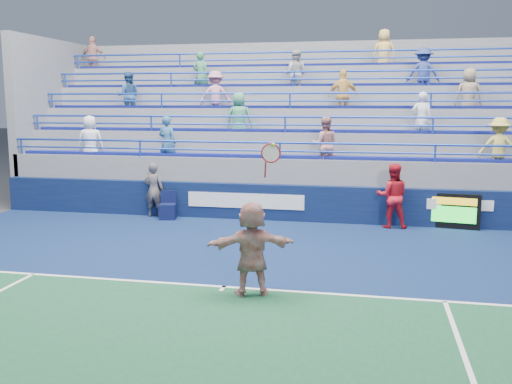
% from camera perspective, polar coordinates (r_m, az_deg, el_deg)
% --- Properties ---
extents(ground, '(120.00, 120.00, 0.00)m').
position_cam_1_polar(ground, '(11.21, -3.22, -9.55)').
color(ground, '#333538').
extents(sponsor_wall, '(18.00, 0.32, 1.10)m').
position_cam_1_polar(sponsor_wall, '(17.26, 2.28, -1.07)').
color(sponsor_wall, '#0A1538').
rests_on(sponsor_wall, ground).
extents(bleacher_stand, '(18.00, 5.60, 6.13)m').
position_cam_1_polar(bleacher_stand, '(20.82, 3.97, 3.41)').
color(bleacher_stand, slate).
rests_on(bleacher_stand, ground).
extents(serve_speed_board, '(1.46, 0.39, 1.01)m').
position_cam_1_polar(serve_speed_board, '(17.05, 19.12, -1.83)').
color(serve_speed_board, black).
rests_on(serve_speed_board, ground).
extents(judge_chair, '(0.58, 0.58, 0.86)m').
position_cam_1_polar(judge_chair, '(17.67, -8.80, -1.83)').
color(judge_chair, '#0B1138').
rests_on(judge_chair, ground).
extents(tennis_player, '(1.73, 1.04, 2.85)m').
position_cam_1_polar(tennis_player, '(10.55, -0.42, -5.67)').
color(tennis_player, silver).
rests_on(tennis_player, ground).
extents(line_judge, '(0.65, 0.46, 1.72)m').
position_cam_1_polar(line_judge, '(17.99, -10.19, 0.20)').
color(line_judge, '#161E3C').
rests_on(line_judge, ground).
extents(ball_girl, '(0.92, 0.73, 1.85)m').
position_cam_1_polar(ball_girl, '(16.63, 13.48, -0.39)').
color(ball_girl, red).
rests_on(ball_girl, ground).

